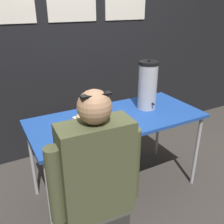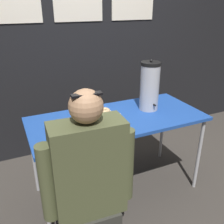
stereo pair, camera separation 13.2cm
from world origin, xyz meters
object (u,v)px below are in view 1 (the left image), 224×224
donut_box (97,117)px  cell_phone (102,135)px  coffee_urn (148,85)px  person_seated (97,190)px

donut_box → cell_phone: 0.30m
coffee_urn → cell_phone: coffee_urn is taller
coffee_urn → cell_phone: 0.71m
person_seated → coffee_urn: bearing=-139.5°
donut_box → person_seated: person_seated is taller
coffee_urn → cell_phone: (-0.61, -0.29, -0.21)m
donut_box → person_seated: size_ratio=0.29×
coffee_urn → person_seated: 1.08m
cell_phone → coffee_urn: bearing=40.0°
coffee_urn → person_seated: person_seated is taller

